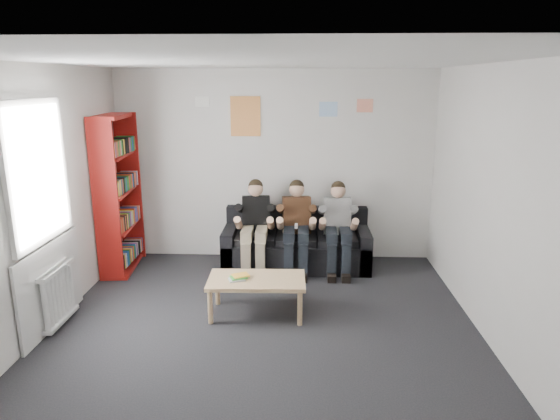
% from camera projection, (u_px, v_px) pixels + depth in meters
% --- Properties ---
extents(room_shell, '(5.00, 5.00, 5.00)m').
position_uv_depth(room_shell, '(260.00, 210.00, 4.70)').
color(room_shell, black).
rests_on(room_shell, ground).
extents(sofa, '(2.01, 0.82, 0.78)m').
position_uv_depth(sofa, '(296.00, 246.00, 7.00)').
color(sofa, black).
rests_on(sofa, ground).
extents(bookshelf, '(0.32, 0.95, 2.11)m').
position_uv_depth(bookshelf, '(119.00, 194.00, 6.70)').
color(bookshelf, maroon).
rests_on(bookshelf, ground).
extents(coffee_table, '(1.06, 0.58, 0.43)m').
position_uv_depth(coffee_table, '(257.00, 283.00, 5.48)').
color(coffee_table, '#DCAC7F').
rests_on(coffee_table, ground).
extents(game_cases, '(0.21, 0.18, 0.04)m').
position_uv_depth(game_cases, '(239.00, 277.00, 5.45)').
color(game_cases, silver).
rests_on(game_cases, coffee_table).
extents(person_left, '(0.38, 0.81, 1.24)m').
position_uv_depth(person_left, '(255.00, 227.00, 6.76)').
color(person_left, black).
rests_on(person_left, sofa).
extents(person_middle, '(0.38, 0.81, 1.23)m').
position_uv_depth(person_middle, '(296.00, 227.00, 6.74)').
color(person_middle, '#502E1A').
rests_on(person_middle, sofa).
extents(person_right, '(0.37, 0.80, 1.22)m').
position_uv_depth(person_right, '(338.00, 228.00, 6.72)').
color(person_right, white).
rests_on(person_right, sofa).
extents(radiator, '(0.10, 0.64, 0.60)m').
position_uv_depth(radiator, '(59.00, 295.00, 5.23)').
color(radiator, white).
rests_on(radiator, ground).
extents(window, '(0.05, 1.30, 2.36)m').
position_uv_depth(window, '(44.00, 233.00, 5.07)').
color(window, white).
rests_on(window, room_shell).
extents(poster_large, '(0.42, 0.01, 0.55)m').
position_uv_depth(poster_large, '(246.00, 116.00, 6.95)').
color(poster_large, gold).
rests_on(poster_large, room_shell).
extents(poster_blue, '(0.25, 0.01, 0.20)m').
position_uv_depth(poster_blue, '(328.00, 109.00, 6.88)').
color(poster_blue, '#449CE9').
rests_on(poster_blue, room_shell).
extents(poster_pink, '(0.22, 0.01, 0.18)m').
position_uv_depth(poster_pink, '(365.00, 106.00, 6.84)').
color(poster_pink, '#C93E8F').
rests_on(poster_pink, room_shell).
extents(poster_sign, '(0.20, 0.01, 0.14)m').
position_uv_depth(poster_sign, '(202.00, 102.00, 6.92)').
color(poster_sign, white).
rests_on(poster_sign, room_shell).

